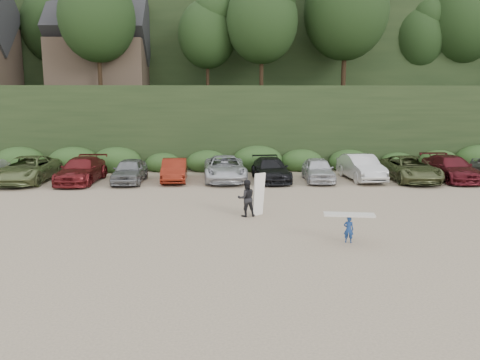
{
  "coord_description": "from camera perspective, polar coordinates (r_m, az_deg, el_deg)",
  "views": [
    {
      "loc": [
        -1.32,
        -18.56,
        5.03
      ],
      "look_at": [
        -0.56,
        3.0,
        1.3
      ],
      "focal_mm": 35.0,
      "sensor_mm": 36.0,
      "label": 1
    }
  ],
  "objects": [
    {
      "name": "ground",
      "position": [
        19.27,
        1.98,
        -5.32
      ],
      "size": [
        120.0,
        120.0,
        0.0
      ],
      "primitive_type": "plane",
      "color": "tan",
      "rests_on": "ground"
    },
    {
      "name": "adult_surfer",
      "position": [
        20.26,
        0.91,
        -2.19
      ],
      "size": [
        1.29,
        0.76,
        1.89
      ],
      "color": "black",
      "rests_on": "ground"
    },
    {
      "name": "child_surfer",
      "position": [
        17.02,
        13.13,
        -5.12
      ],
      "size": [
        1.82,
        0.75,
        1.06
      ],
      "color": "navy",
      "rests_on": "ground"
    },
    {
      "name": "hillside_backdrop",
      "position": [
        54.84,
        -0.93,
        16.29
      ],
      "size": [
        90.0,
        41.5,
        28.0
      ],
      "color": "black",
      "rests_on": "ground"
    },
    {
      "name": "parked_cars",
      "position": [
        28.98,
        1.37,
        1.33
      ],
      "size": [
        39.2,
        6.11,
        1.61
      ],
      "color": "silver",
      "rests_on": "ground"
    }
  ]
}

